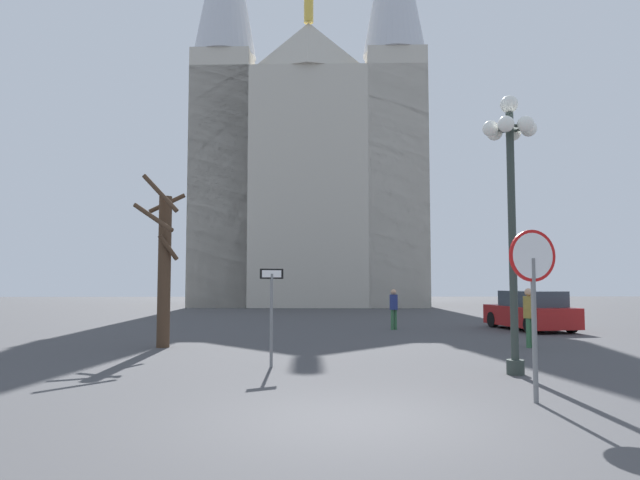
# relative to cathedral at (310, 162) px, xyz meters

# --- Properties ---
(ground_plane) EXTENTS (120.00, 120.00, 0.00)m
(ground_plane) POSITION_rel_cathedral_xyz_m (0.55, -36.12, -11.15)
(ground_plane) COLOR #424244
(cathedral) EXTENTS (17.71, 11.34, 32.87)m
(cathedral) POSITION_rel_cathedral_xyz_m (0.00, 0.00, 0.00)
(cathedral) COLOR #BCB5A5
(cathedral) RESTS_ON ground
(stop_sign) EXTENTS (0.82, 0.24, 2.75)m
(stop_sign) POSITION_rel_cathedral_xyz_m (3.46, -34.99, -9.20)
(stop_sign) COLOR slate
(stop_sign) RESTS_ON ground
(one_way_arrow_sign) EXTENTS (0.52, 0.30, 2.20)m
(one_way_arrow_sign) POSITION_rel_cathedral_xyz_m (-0.98, -31.14, -9.79)
(one_way_arrow_sign) COLOR slate
(one_way_arrow_sign) RESTS_ON ground
(street_lamp) EXTENTS (1.16, 1.05, 5.86)m
(street_lamp) POSITION_rel_cathedral_xyz_m (4.12, -32.28, -7.09)
(street_lamp) COLOR #2D3833
(street_lamp) RESTS_ON ground
(bare_tree) EXTENTS (1.34, 1.51, 4.98)m
(bare_tree) POSITION_rel_cathedral_xyz_m (-4.36, -27.38, -8.75)
(bare_tree) COLOR #473323
(bare_tree) RESTS_ON ground
(parked_car_near_red) EXTENTS (2.52, 4.37, 1.52)m
(parked_car_near_red) POSITION_rel_cathedral_xyz_m (8.54, -21.85, -10.44)
(parked_car_near_red) COLOR maroon
(parked_car_near_red) RESTS_ON ground
(pedestrian_walking) EXTENTS (0.32, 0.32, 1.59)m
(pedestrian_walking) POSITION_rel_cathedral_xyz_m (3.21, -21.62, -10.20)
(pedestrian_walking) COLOR #33663F
(pedestrian_walking) RESTS_ON ground
(pedestrian_standing) EXTENTS (0.32, 0.32, 1.71)m
(pedestrian_standing) POSITION_rel_cathedral_xyz_m (6.24, -27.62, -10.12)
(pedestrian_standing) COLOR #33663F
(pedestrian_standing) RESTS_ON ground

